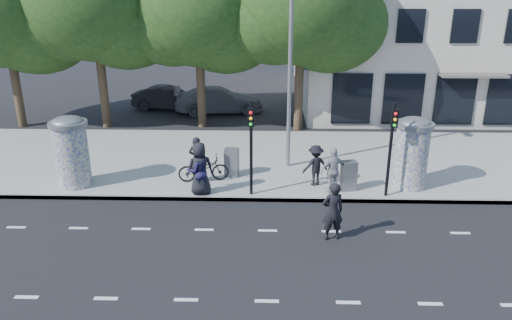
{
  "coord_description": "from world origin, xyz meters",
  "views": [
    {
      "loc": [
        0.01,
        -12.48,
        7.58
      ],
      "look_at": [
        -0.42,
        3.5,
        1.58
      ],
      "focal_mm": 35.0,
      "sensor_mm": 36.0,
      "label": 1
    }
  ],
  "objects_px": {
    "traffic_pole_near": "(251,139)",
    "cabinet_left": "(232,162)",
    "ped_b": "(197,160)",
    "car_right": "(219,99)",
    "ped_e": "(333,170)",
    "ped_d": "(315,165)",
    "bicycle": "(203,169)",
    "man_road": "(333,211)",
    "ped_c": "(199,171)",
    "ad_column_right": "(412,151)",
    "car_mid": "(168,98)",
    "street_lamp": "(290,52)",
    "traffic_pole_far": "(391,141)",
    "ped_a": "(200,169)",
    "cabinet_right": "(349,176)",
    "ad_column_left": "(71,150)"
  },
  "relations": [
    {
      "from": "ped_b",
      "to": "car_right",
      "type": "relative_size",
      "value": 0.35
    },
    {
      "from": "street_lamp",
      "to": "ped_c",
      "type": "xyz_separation_m",
      "value": [
        -3.27,
        -2.78,
        -3.77
      ]
    },
    {
      "from": "ped_b",
      "to": "car_mid",
      "type": "distance_m",
      "value": 11.72
    },
    {
      "from": "bicycle",
      "to": "cabinet_right",
      "type": "relative_size",
      "value": 1.73
    },
    {
      "from": "traffic_pole_far",
      "to": "ped_e",
      "type": "relative_size",
      "value": 2.0
    },
    {
      "from": "ped_d",
      "to": "bicycle",
      "type": "relative_size",
      "value": 0.81
    },
    {
      "from": "traffic_pole_near",
      "to": "ped_b",
      "type": "relative_size",
      "value": 1.92
    },
    {
      "from": "man_road",
      "to": "bicycle",
      "type": "xyz_separation_m",
      "value": [
        -4.39,
        4.04,
        -0.27
      ]
    },
    {
      "from": "ped_c",
      "to": "ped_a",
      "type": "bearing_deg",
      "value": 158.01
    },
    {
      "from": "ped_b",
      "to": "cabinet_left",
      "type": "xyz_separation_m",
      "value": [
        1.25,
        0.66,
        -0.33
      ]
    },
    {
      "from": "ad_column_right",
      "to": "car_mid",
      "type": "bearing_deg",
      "value": 134.19
    },
    {
      "from": "ad_column_left",
      "to": "traffic_pole_near",
      "type": "bearing_deg",
      "value": -6.11
    },
    {
      "from": "traffic_pole_near",
      "to": "cabinet_right",
      "type": "bearing_deg",
      "value": 8.39
    },
    {
      "from": "ped_c",
      "to": "car_right",
      "type": "height_order",
      "value": "ped_c"
    },
    {
      "from": "traffic_pole_far",
      "to": "ped_a",
      "type": "height_order",
      "value": "traffic_pole_far"
    },
    {
      "from": "car_right",
      "to": "ad_column_right",
      "type": "bearing_deg",
      "value": -152.86
    },
    {
      "from": "cabinet_left",
      "to": "ped_d",
      "type": "bearing_deg",
      "value": -5.81
    },
    {
      "from": "ped_a",
      "to": "man_road",
      "type": "bearing_deg",
      "value": 130.85
    },
    {
      "from": "ped_c",
      "to": "man_road",
      "type": "height_order",
      "value": "ped_c"
    },
    {
      "from": "traffic_pole_far",
      "to": "cabinet_left",
      "type": "height_order",
      "value": "traffic_pole_far"
    },
    {
      "from": "ped_b",
      "to": "ped_c",
      "type": "xyz_separation_m",
      "value": [
        0.2,
        -1.09,
        -0.01
      ]
    },
    {
      "from": "ped_d",
      "to": "car_right",
      "type": "height_order",
      "value": "ped_d"
    },
    {
      "from": "ad_column_right",
      "to": "ped_d",
      "type": "xyz_separation_m",
      "value": [
        -3.45,
        0.06,
        -0.61
      ]
    },
    {
      "from": "ped_e",
      "to": "ad_column_left",
      "type": "bearing_deg",
      "value": -25.62
    },
    {
      "from": "cabinet_left",
      "to": "car_right",
      "type": "bearing_deg",
      "value": 107.47
    },
    {
      "from": "traffic_pole_near",
      "to": "street_lamp",
      "type": "distance_m",
      "value": 4.07
    },
    {
      "from": "car_mid",
      "to": "ped_d",
      "type": "bearing_deg",
      "value": -136.47
    },
    {
      "from": "cabinet_left",
      "to": "ped_a",
      "type": "bearing_deg",
      "value": -110.3
    },
    {
      "from": "ped_e",
      "to": "cabinet_left",
      "type": "distance_m",
      "value": 4.06
    },
    {
      "from": "man_road",
      "to": "cabinet_left",
      "type": "bearing_deg",
      "value": -66.88
    },
    {
      "from": "ad_column_left",
      "to": "man_road",
      "type": "height_order",
      "value": "ad_column_left"
    },
    {
      "from": "man_road",
      "to": "car_right",
      "type": "xyz_separation_m",
      "value": [
        -4.86,
        14.72,
        -0.19
      ]
    },
    {
      "from": "traffic_pole_far",
      "to": "bicycle",
      "type": "bearing_deg",
      "value": 169.65
    },
    {
      "from": "street_lamp",
      "to": "ped_a",
      "type": "height_order",
      "value": "street_lamp"
    },
    {
      "from": "cabinet_left",
      "to": "man_road",
      "type": "bearing_deg",
      "value": -44.95
    },
    {
      "from": "traffic_pole_far",
      "to": "bicycle",
      "type": "distance_m",
      "value": 6.95
    },
    {
      "from": "traffic_pole_near",
      "to": "cabinet_right",
      "type": "relative_size",
      "value": 3.07
    },
    {
      "from": "bicycle",
      "to": "car_right",
      "type": "bearing_deg",
      "value": -7.71
    },
    {
      "from": "bicycle",
      "to": "car_mid",
      "type": "distance_m",
      "value": 11.72
    },
    {
      "from": "ad_column_left",
      "to": "car_mid",
      "type": "xyz_separation_m",
      "value": [
        1.23,
        11.69,
        -0.86
      ]
    },
    {
      "from": "ped_e",
      "to": "car_right",
      "type": "xyz_separation_m",
      "value": [
        -5.24,
        11.63,
        -0.27
      ]
    },
    {
      "from": "ped_c",
      "to": "car_right",
      "type": "xyz_separation_m",
      "value": [
        -0.45,
        11.84,
        -0.29
      ]
    },
    {
      "from": "cabinet_right",
      "to": "car_right",
      "type": "relative_size",
      "value": 0.22
    },
    {
      "from": "traffic_pole_near",
      "to": "cabinet_left",
      "type": "distance_m",
      "value": 2.51
    },
    {
      "from": "ped_b",
      "to": "ped_e",
      "type": "xyz_separation_m",
      "value": [
        4.99,
        -0.88,
        -0.03
      ]
    },
    {
      "from": "ad_column_left",
      "to": "ped_e",
      "type": "bearing_deg",
      "value": -2.64
    },
    {
      "from": "street_lamp",
      "to": "bicycle",
      "type": "distance_m",
      "value": 5.51
    },
    {
      "from": "ped_a",
      "to": "car_right",
      "type": "distance_m",
      "value": 11.86
    },
    {
      "from": "traffic_pole_far",
      "to": "ped_e",
      "type": "height_order",
      "value": "traffic_pole_far"
    },
    {
      "from": "ad_column_left",
      "to": "traffic_pole_far",
      "type": "distance_m",
      "value": 11.44
    }
  ]
}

